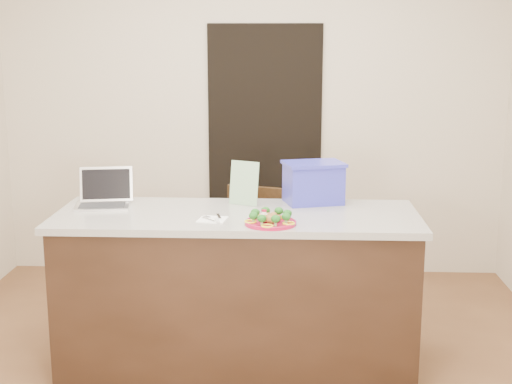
{
  "coord_description": "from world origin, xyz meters",
  "views": [
    {
      "loc": [
        0.29,
        -3.66,
        1.9
      ],
      "look_at": [
        0.11,
        0.2,
        1.06
      ],
      "focal_mm": 50.0,
      "sensor_mm": 36.0,
      "label": 1
    }
  ],
  "objects_px": {
    "island": "(237,290)",
    "napkin": "(212,219)",
    "blue_box": "(313,182)",
    "chair": "(255,245)",
    "laptop": "(104,195)",
    "plate": "(270,222)",
    "yogurt_bottle": "(264,218)"
  },
  "relations": [
    {
      "from": "island",
      "to": "blue_box",
      "type": "distance_m",
      "value": 0.78
    },
    {
      "from": "napkin",
      "to": "yogurt_bottle",
      "type": "bearing_deg",
      "value": -14.09
    },
    {
      "from": "island",
      "to": "plate",
      "type": "relative_size",
      "value": 7.47
    },
    {
      "from": "napkin",
      "to": "laptop",
      "type": "bearing_deg",
      "value": 154.94
    },
    {
      "from": "laptop",
      "to": "chair",
      "type": "bearing_deg",
      "value": 24.62
    },
    {
      "from": "island",
      "to": "blue_box",
      "type": "relative_size",
      "value": 5.15
    },
    {
      "from": "laptop",
      "to": "chair",
      "type": "distance_m",
      "value": 1.14
    },
    {
      "from": "island",
      "to": "chair",
      "type": "distance_m",
      "value": 0.74
    },
    {
      "from": "napkin",
      "to": "laptop",
      "type": "distance_m",
      "value": 0.75
    },
    {
      "from": "plate",
      "to": "blue_box",
      "type": "height_order",
      "value": "blue_box"
    },
    {
      "from": "chair",
      "to": "laptop",
      "type": "bearing_deg",
      "value": -127.9
    },
    {
      "from": "napkin",
      "to": "yogurt_bottle",
      "type": "relative_size",
      "value": 1.88
    },
    {
      "from": "blue_box",
      "to": "napkin",
      "type": "bearing_deg",
      "value": -157.88
    },
    {
      "from": "island",
      "to": "napkin",
      "type": "height_order",
      "value": "napkin"
    },
    {
      "from": "yogurt_bottle",
      "to": "laptop",
      "type": "xyz_separation_m",
      "value": [
        -0.96,
        0.39,
        0.03
      ]
    },
    {
      "from": "laptop",
      "to": "napkin",
      "type": "bearing_deg",
      "value": -34.16
    },
    {
      "from": "island",
      "to": "yogurt_bottle",
      "type": "relative_size",
      "value": 26.3
    },
    {
      "from": "yogurt_bottle",
      "to": "blue_box",
      "type": "xyz_separation_m",
      "value": [
        0.28,
        0.51,
        0.09
      ]
    },
    {
      "from": "yogurt_bottle",
      "to": "blue_box",
      "type": "bearing_deg",
      "value": 61.36
    },
    {
      "from": "napkin",
      "to": "blue_box",
      "type": "height_order",
      "value": "blue_box"
    },
    {
      "from": "blue_box",
      "to": "chair",
      "type": "distance_m",
      "value": 0.79
    },
    {
      "from": "yogurt_bottle",
      "to": "chair",
      "type": "xyz_separation_m",
      "value": [
        -0.1,
        0.96,
        -0.44
      ]
    },
    {
      "from": "napkin",
      "to": "laptop",
      "type": "relative_size",
      "value": 0.43
    },
    {
      "from": "island",
      "to": "yogurt_bottle",
      "type": "bearing_deg",
      "value": -54.67
    },
    {
      "from": "island",
      "to": "napkin",
      "type": "distance_m",
      "value": 0.5
    },
    {
      "from": "island",
      "to": "napkin",
      "type": "relative_size",
      "value": 13.96
    },
    {
      "from": "plate",
      "to": "yogurt_bottle",
      "type": "bearing_deg",
      "value": 167.12
    },
    {
      "from": "plate",
      "to": "chair",
      "type": "xyz_separation_m",
      "value": [
        -0.13,
        0.97,
        -0.42
      ]
    },
    {
      "from": "chair",
      "to": "blue_box",
      "type": "bearing_deg",
      "value": -32.06
    },
    {
      "from": "island",
      "to": "napkin",
      "type": "bearing_deg",
      "value": -127.34
    },
    {
      "from": "napkin",
      "to": "chair",
      "type": "relative_size",
      "value": 0.16
    },
    {
      "from": "chair",
      "to": "yogurt_bottle",
      "type": "bearing_deg",
      "value": -65.84
    }
  ]
}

